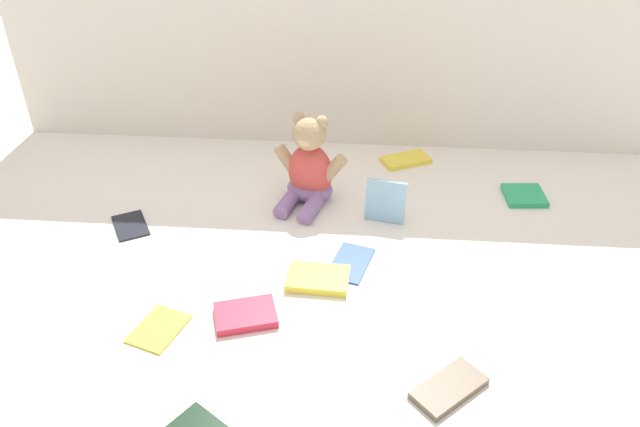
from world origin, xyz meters
TOP-DOWN VIEW (x-y plane):
  - ground_plane at (0.00, 0.00)m, footprint 3.20×3.20m
  - backdrop_drape at (0.00, 0.43)m, footprint 1.85×0.03m
  - teddy_bear at (-0.06, 0.11)m, footprint 0.19×0.19m
  - book_case_0 at (-0.31, -0.37)m, footprint 0.11×0.13m
  - book_case_1 at (0.05, -0.14)m, footprint 0.11×0.15m
  - book_case_2 at (-0.47, -0.04)m, footprint 0.12×0.13m
  - book_case_3 at (-0.15, -0.33)m, footprint 0.14×0.11m
  - book_case_4 at (0.48, 0.16)m, footprint 0.10×0.10m
  - book_case_5 at (-0.01, -0.21)m, footprint 0.13×0.09m
  - book_case_6 at (0.19, 0.32)m, footprint 0.15×0.12m
  - book_case_7 at (0.24, -0.48)m, footprint 0.14×0.14m
  - book_case_9 at (0.13, 0.03)m, footprint 0.10×0.04m

SIDE VIEW (x-z plane):
  - ground_plane at x=0.00m, z-range 0.00..0.00m
  - book_case_1 at x=0.05m, z-range 0.00..0.01m
  - book_case_0 at x=-0.31m, z-range 0.00..0.01m
  - book_case_2 at x=-0.47m, z-range 0.00..0.01m
  - book_case_6 at x=0.19m, z-range 0.00..0.01m
  - book_case_7 at x=0.24m, z-range 0.00..0.01m
  - book_case_4 at x=0.48m, z-range 0.00..0.01m
  - book_case_3 at x=-0.15m, z-range 0.00..0.02m
  - book_case_5 at x=-0.01m, z-range 0.00..0.02m
  - book_case_9 at x=0.13m, z-range 0.00..0.11m
  - teddy_bear at x=-0.06m, z-range -0.03..0.20m
  - backdrop_drape at x=0.00m, z-range 0.00..0.66m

